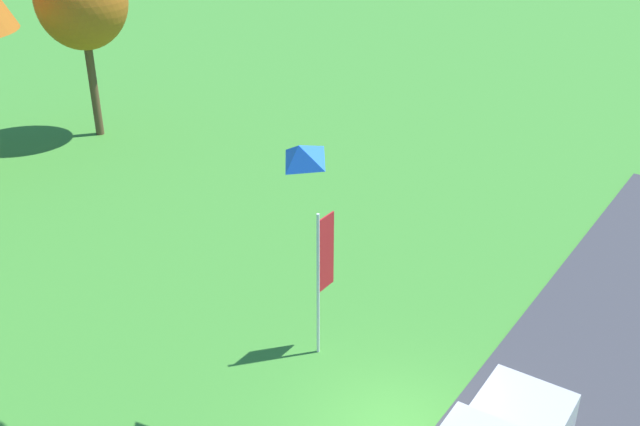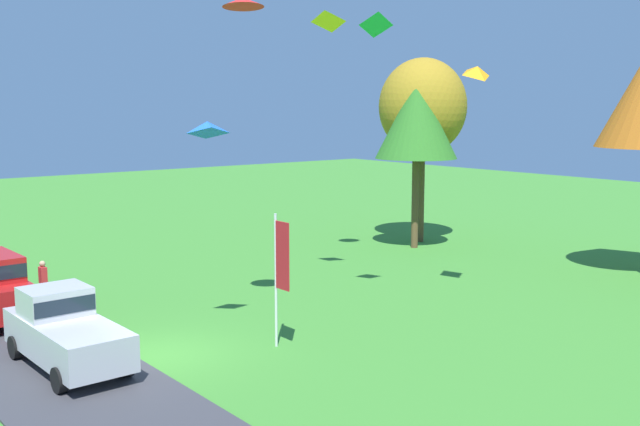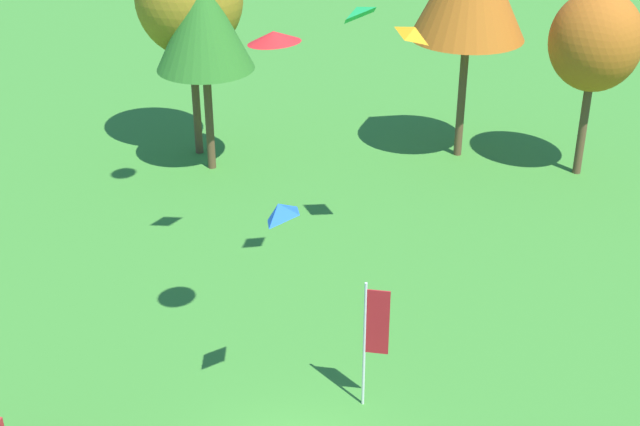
# 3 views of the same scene
# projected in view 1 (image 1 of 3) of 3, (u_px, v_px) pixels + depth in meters

# --- Properties ---
(tree_far_left) EXTENTS (3.85, 3.85, 8.13)m
(tree_far_left) POSITION_uv_depth(u_px,v_px,m) (81.00, 0.00, 31.23)
(tree_far_left) COLOR brown
(tree_far_left) RESTS_ON ground
(flag_banner) EXTENTS (0.71, 0.08, 4.11)m
(flag_banner) POSITION_uv_depth(u_px,v_px,m) (323.00, 264.00, 18.81)
(flag_banner) COLOR silver
(flag_banner) RESTS_ON ground
(kite_diamond_trailing_tail) EXTENTS (1.08, 1.18, 0.63)m
(kite_diamond_trailing_tail) POSITION_uv_depth(u_px,v_px,m) (299.00, 154.00, 14.72)
(kite_diamond_trailing_tail) COLOR blue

